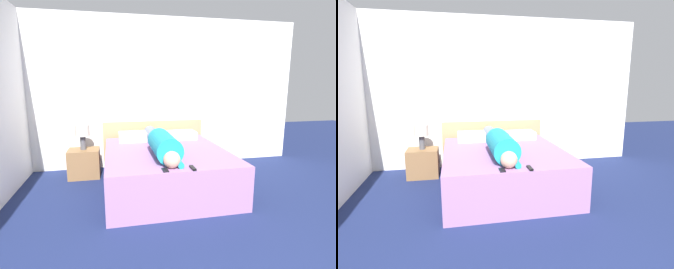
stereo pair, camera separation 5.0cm
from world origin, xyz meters
TOP-DOWN VIEW (x-y plane):
  - wall_back at (0.00, 3.82)m, footprint 5.36×0.06m
  - bed at (-0.01, 2.67)m, footprint 1.66×1.91m
  - headboard at (-0.01, 3.75)m, footprint 1.78×0.04m
  - nightstand at (-1.20, 3.38)m, footprint 0.48×0.39m
  - table_lamp at (-1.20, 3.38)m, footprint 0.22×0.22m
  - person_lying at (-0.11, 2.53)m, footprint 0.32×1.80m
  - pillow_near_headboard at (-0.40, 3.37)m, footprint 0.48×0.33m
  - pillow_second at (0.41, 3.37)m, footprint 0.46×0.33m
  - tv_remote at (0.11, 1.80)m, footprint 0.04×0.15m
  - cell_phone at (-0.20, 1.81)m, footprint 0.06×0.13m

SIDE VIEW (x-z plane):
  - nightstand at x=-1.20m, z-range 0.00..0.45m
  - bed at x=-0.01m, z-range 0.00..0.56m
  - headboard at x=-0.01m, z-range 0.00..0.82m
  - cell_phone at x=-0.20m, z-range 0.56..0.57m
  - tv_remote at x=0.11m, z-range 0.56..0.58m
  - pillow_second at x=0.41m, z-range 0.56..0.68m
  - pillow_near_headboard at x=-0.40m, z-range 0.56..0.70m
  - person_lying at x=-0.11m, z-range 0.53..0.85m
  - table_lamp at x=-1.20m, z-range 0.53..0.92m
  - wall_back at x=0.00m, z-range 0.00..2.60m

